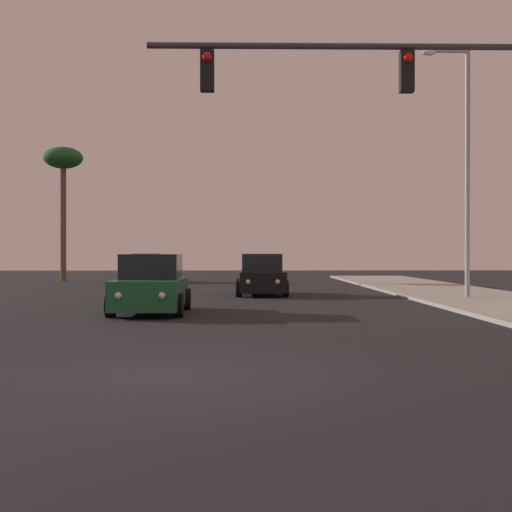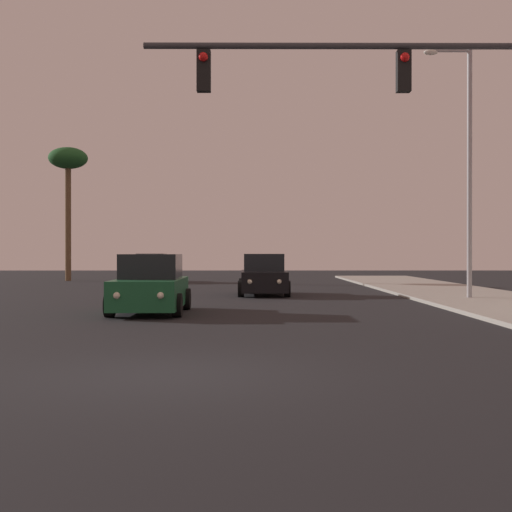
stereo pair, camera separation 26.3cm
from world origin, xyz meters
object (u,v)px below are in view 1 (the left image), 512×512
(car_black, at_px, (261,276))
(traffic_light_mast, at_px, (427,112))
(car_silver, at_px, (147,269))
(car_green, at_px, (151,286))
(street_lamp, at_px, (464,159))
(palm_tree_far, at_px, (63,165))

(car_black, xyz_separation_m, traffic_light_mast, (3.27, -13.54, 4.04))
(car_silver, relative_size, car_green, 1.01)
(traffic_light_mast, distance_m, street_lamp, 10.78)
(car_silver, height_order, traffic_light_mast, traffic_light_mast)
(car_black, height_order, street_lamp, street_lamp)
(car_green, bearing_deg, car_black, -111.35)
(street_lamp, bearing_deg, car_silver, 129.63)
(traffic_light_mast, xyz_separation_m, street_lamp, (3.94, 10.03, 0.32))
(car_black, xyz_separation_m, car_silver, (-6.42, 12.95, 0.00))
(car_green, distance_m, palm_tree_far, 26.00)
(car_silver, bearing_deg, traffic_light_mast, 108.11)
(car_silver, relative_size, street_lamp, 0.48)
(traffic_light_mast, bearing_deg, car_green, 144.11)
(traffic_light_mast, bearing_deg, street_lamp, 68.57)
(car_black, height_order, traffic_light_mast, traffic_light_mast)
(car_silver, distance_m, traffic_light_mast, 28.50)
(traffic_light_mast, bearing_deg, palm_tree_far, 117.91)
(car_green, xyz_separation_m, traffic_light_mast, (6.63, -4.80, 4.04))
(car_black, xyz_separation_m, palm_tree_far, (-11.84, 14.99, 6.39))
(car_green, height_order, traffic_light_mast, traffic_light_mast)
(car_silver, relative_size, traffic_light_mast, 0.49)
(traffic_light_mast, height_order, street_lamp, street_lamp)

